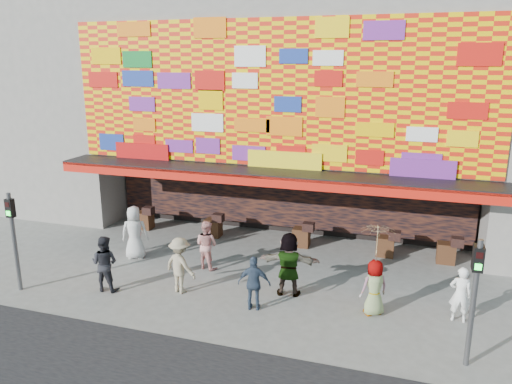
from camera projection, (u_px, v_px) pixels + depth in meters
ground at (232, 297)px, 14.48m from camera, size 90.00×90.00×0.00m
shop_building at (300, 95)px, 20.66m from camera, size 15.20×9.40×10.00m
neighbor_left at (37, 74)px, 24.16m from camera, size 11.00×8.00×12.00m
signal_left at (13, 231)px, 14.47m from camera, size 0.22×0.20×3.00m
signal_right at (475, 289)px, 10.78m from camera, size 0.22×0.20×3.00m
ped_a at (135, 232)px, 17.11m from camera, size 1.06×0.88×1.86m
ped_b at (134, 232)px, 17.59m from camera, size 0.61×0.43×1.57m
ped_c at (105, 263)px, 14.72m from camera, size 0.86×0.69×1.69m
ped_d at (180, 265)px, 14.60m from camera, size 1.23×0.95×1.69m
ped_e at (254, 283)px, 13.58m from camera, size 0.95×0.50×1.54m
ped_f at (289, 264)px, 14.41m from camera, size 1.82×0.77×1.90m
ped_g at (374, 288)px, 13.31m from camera, size 0.90×0.83×1.55m
ped_h at (460, 294)px, 12.97m from camera, size 0.56×0.37×1.51m
ped_i at (207, 245)px, 16.30m from camera, size 0.93×0.82×1.62m
parasol at (377, 241)px, 12.97m from camera, size 1.10×1.11×1.78m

